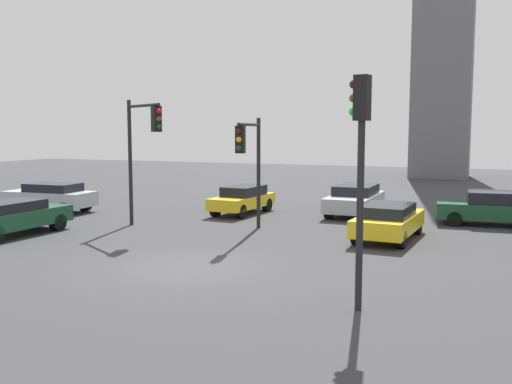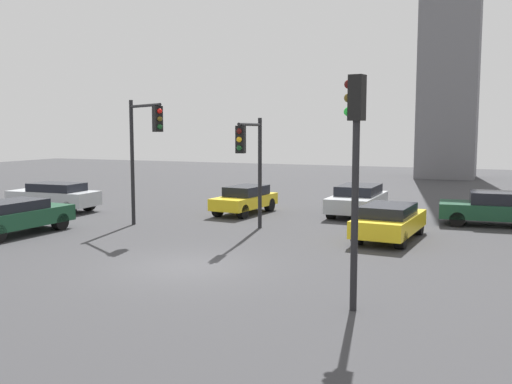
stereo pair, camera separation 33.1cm
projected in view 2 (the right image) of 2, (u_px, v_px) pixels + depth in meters
ground_plane at (187, 267)px, 17.37m from camera, size 97.00×97.00×0.00m
traffic_light_0 at (144, 138)px, 23.57m from camera, size 2.53×1.67×5.34m
traffic_light_1 at (355, 149)px, 12.81m from camera, size 0.48×0.36×5.31m
traffic_light_2 at (250, 152)px, 22.33m from camera, size 0.69×3.23×4.57m
car_0 at (498, 208)px, 24.61m from camera, size 4.76×2.32×1.46m
car_1 at (54, 196)px, 28.93m from camera, size 4.58×1.97×1.43m
car_2 at (358, 199)px, 27.73m from camera, size 2.08×4.72×1.43m
car_3 at (389, 221)px, 21.48m from camera, size 2.17×4.51×1.34m
car_4 at (14, 216)px, 22.48m from camera, size 2.12×4.67×1.36m
car_5 at (245, 199)px, 28.12m from camera, size 2.02×4.15×1.35m
skyline_tower at (452, 0)px, 47.45m from camera, size 4.69×4.69×29.25m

